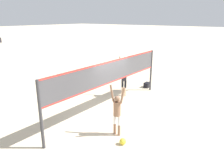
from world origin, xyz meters
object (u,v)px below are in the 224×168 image
player_spiker (117,110)px  gear_bag (147,85)px  volleyball_net (112,75)px  player_blocker (124,76)px  volleyball (123,141)px

player_spiker → gear_bag: player_spiker is taller
volleyball_net → player_blocker: (2.07, 0.72, -0.58)m
volleyball → gear_bag: (6.38, 2.46, 0.04)m
volleyball_net → volleyball: 3.37m
volleyball_net → gear_bag: size_ratio=18.12×
volleyball → gear_bag: size_ratio=0.54×
player_spiker → gear_bag: size_ratio=4.46×
player_blocker → player_spiker: bearing=-59.5°
player_blocker → volleyball: 5.12m
gear_bag → player_blocker: bearing=172.0°
volleyball_net → player_blocker: volleyball_net is taller
player_blocker → volleyball_net: bearing=-70.9°
player_blocker → gear_bag: bearing=82.0°
player_spiker → volleyball: player_spiker is taller
player_blocker → volleyball: (-4.17, -2.77, -1.08)m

